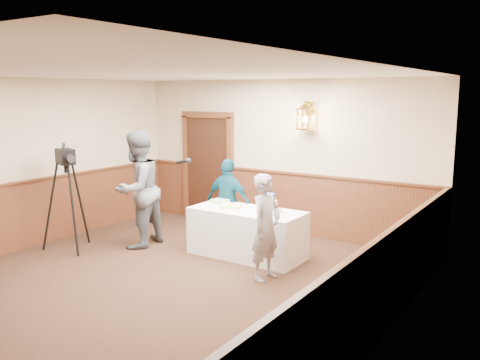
# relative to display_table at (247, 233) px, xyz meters

# --- Properties ---
(ground) EXTENTS (7.00, 7.00, 0.00)m
(ground) POSITION_rel_display_table_xyz_m (-0.32, -1.90, -0.38)
(ground) COLOR black
(ground) RESTS_ON ground
(room_shell) EXTENTS (6.02, 7.02, 2.81)m
(room_shell) POSITION_rel_display_table_xyz_m (-0.37, -1.45, 1.15)
(room_shell) COLOR #C8B696
(room_shell) RESTS_ON ground
(display_table) EXTENTS (1.80, 0.80, 0.75)m
(display_table) POSITION_rel_display_table_xyz_m (0.00, 0.00, 0.00)
(display_table) COLOR white
(display_table) RESTS_ON ground
(tiered_cake) EXTENTS (0.34, 0.34, 0.30)m
(tiered_cake) POSITION_rel_display_table_xyz_m (0.41, -0.00, 0.49)
(tiered_cake) COLOR beige
(tiered_cake) RESTS_ON display_table
(sheet_cake_yellow) EXTENTS (0.38, 0.34, 0.06)m
(sheet_cake_yellow) POSITION_rel_display_table_xyz_m (-0.27, -0.05, 0.41)
(sheet_cake_yellow) COLOR #EAEB8C
(sheet_cake_yellow) RESTS_ON display_table
(sheet_cake_green) EXTENTS (0.28, 0.24, 0.06)m
(sheet_cake_green) POSITION_rel_display_table_xyz_m (-0.64, 0.17, 0.41)
(sheet_cake_green) COLOR #9FD999
(sheet_cake_green) RESTS_ON display_table
(interviewer) EXTENTS (1.58, 1.01, 1.95)m
(interviewer) POSITION_rel_display_table_xyz_m (-1.81, -0.55, 0.60)
(interviewer) COLOR #575B61
(interviewer) RESTS_ON ground
(baker) EXTENTS (0.40, 0.57, 1.47)m
(baker) POSITION_rel_display_table_xyz_m (0.75, -0.70, 0.36)
(baker) COLOR gray
(baker) RESTS_ON ground
(assistant_p) EXTENTS (0.86, 0.37, 1.47)m
(assistant_p) POSITION_rel_display_table_xyz_m (-0.62, 0.39, 0.36)
(assistant_p) COLOR navy
(assistant_p) RESTS_ON ground
(tv_camera_rig) EXTENTS (0.65, 0.61, 1.67)m
(tv_camera_rig) POSITION_rel_display_table_xyz_m (-2.62, -1.31, 0.37)
(tv_camera_rig) COLOR black
(tv_camera_rig) RESTS_ON ground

